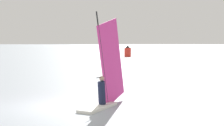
{
  "coord_description": "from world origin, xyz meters",
  "views": [
    {
      "loc": [
        7.61,
        -11.79,
        2.79
      ],
      "look_at": [
        1.2,
        4.08,
        1.73
      ],
      "focal_mm": 50.82,
      "sensor_mm": 36.0,
      "label": 1
    }
  ],
  "objects": [
    {
      "name": "channel_buoy",
      "position": [
        -14.14,
        50.8,
        1.07
      ],
      "size": [
        1.4,
        1.4,
        2.36
      ],
      "color": "red",
      "rests_on": "ground_plane"
    },
    {
      "name": "windsurfer",
      "position": [
        2.09,
        1.15,
        1.18
      ],
      "size": [
        0.9,
        3.84,
        4.24
      ],
      "rotation": [
        0.0,
        0.0,
        4.63
      ],
      "color": "white",
      "rests_on": "ground_plane"
    },
    {
      "name": "ground_plane",
      "position": [
        0.0,
        0.0,
        0.0
      ],
      "size": [
        4000.0,
        4000.0,
        0.0
      ],
      "primitive_type": "plane",
      "color": "#9EA8B2"
    }
  ]
}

